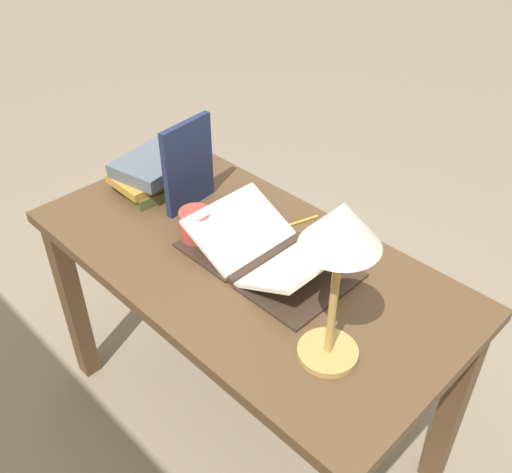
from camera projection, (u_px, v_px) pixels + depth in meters
The scene contains 8 objects.
ground_plane at pixel (246, 416), 2.00m from camera, with size 12.00×12.00×0.00m, color gray.
reading_desk at pixel (244, 286), 1.63m from camera, with size 1.24×0.65×0.72m.
open_book at pixel (267, 252), 1.53m from camera, with size 0.47×0.29×0.10m.
book_stack_tall at pixel (156, 172), 1.82m from camera, with size 0.23×0.28×0.10m.
book_standing_upright at pixel (188, 165), 1.68m from camera, with size 0.04×0.19×0.28m.
reading_lamp at pixel (340, 242), 1.09m from camera, with size 0.16×0.16×0.41m.
coffee_mug at pixel (196, 225), 1.60m from camera, with size 0.09×0.12×0.09m.
pencil at pixel (296, 224), 1.68m from camera, with size 0.05×0.15×0.01m.
Camera 1 is at (-0.88, 0.83, 1.71)m, focal length 40.00 mm.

